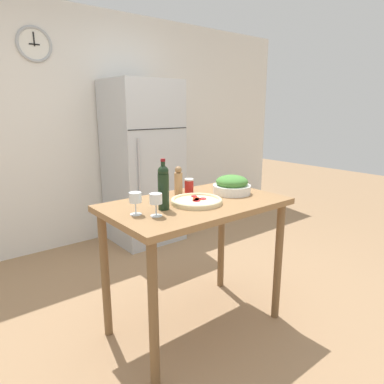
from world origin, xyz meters
TOP-DOWN VIEW (x-y plane):
  - ground_plane at (0.00, 0.00)m, footprint 14.00×14.00m
  - wall_back at (-0.00, 2.11)m, footprint 6.40×0.09m
  - refrigerator at (0.62, 1.72)m, footprint 0.74×0.72m
  - prep_counter at (0.00, 0.00)m, footprint 1.20×0.72m
  - wine_bottle at (-0.26, -0.01)m, footprint 0.07×0.07m
  - wine_glass_near at (-0.37, -0.10)m, footprint 0.07×0.07m
  - wine_glass_far at (-0.45, -0.00)m, footprint 0.07×0.07m
  - pepper_mill at (0.02, 0.21)m, footprint 0.06×0.06m
  - salad_bowl at (0.35, 0.01)m, footprint 0.27×0.27m
  - homemade_pizza at (-0.02, -0.04)m, footprint 0.34×0.34m
  - salt_canister at (0.13, 0.23)m, footprint 0.07×0.07m

SIDE VIEW (x-z plane):
  - ground_plane at x=0.00m, z-range 0.00..0.00m
  - prep_counter at x=0.00m, z-range 0.33..1.27m
  - refrigerator at x=0.62m, z-range 0.00..1.85m
  - homemade_pizza at x=-0.02m, z-range 0.93..0.97m
  - salt_canister at x=0.13m, z-range 0.93..1.04m
  - salad_bowl at x=0.35m, z-range 0.93..1.06m
  - wine_glass_near at x=-0.37m, z-range 0.96..1.10m
  - wine_glass_far at x=-0.45m, z-range 0.96..1.10m
  - pepper_mill at x=0.02m, z-range 0.93..1.14m
  - wine_bottle at x=-0.26m, z-range 0.92..1.24m
  - wall_back at x=0.00m, z-range 0.00..2.60m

